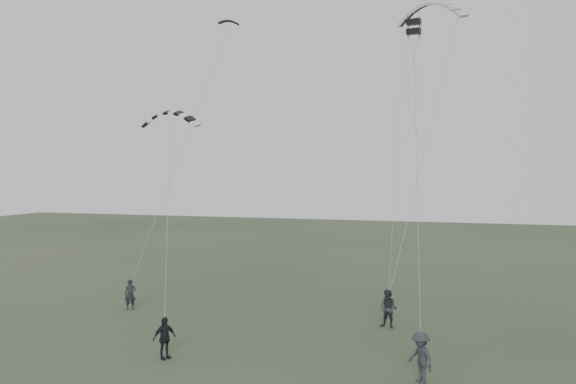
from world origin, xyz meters
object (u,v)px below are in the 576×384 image
(kite_pale_large, at_px, (430,3))
(kite_box, at_px, (414,27))
(flyer_right, at_px, (388,309))
(kite_striped, at_px, (170,112))
(flyer_center, at_px, (164,338))
(kite_dark_small, at_px, (229,21))
(flyer_far, at_px, (421,357))
(flyer_left, at_px, (130,295))

(kite_pale_large, height_order, kite_box, kite_pale_large)
(flyer_right, distance_m, kite_striped, 15.57)
(flyer_center, height_order, kite_dark_small, kite_dark_small)
(flyer_center, distance_m, flyer_far, 10.63)
(kite_dark_small, bearing_deg, kite_box, -61.55)
(flyer_left, height_order, flyer_center, flyer_center)
(kite_striped, bearing_deg, flyer_left, 158.49)
(flyer_right, height_order, kite_pale_large, kite_pale_large)
(kite_striped, height_order, kite_box, kite_box)
(flyer_right, bearing_deg, flyer_far, -57.02)
(kite_striped, bearing_deg, flyer_center, -71.88)
(flyer_right, xyz_separation_m, flyer_center, (-8.58, -7.56, -0.08))
(flyer_far, distance_m, kite_dark_small, 23.90)
(kite_box, bearing_deg, kite_pale_large, 93.56)
(flyer_center, relative_size, kite_pale_large, 0.42)
(kite_pale_large, distance_m, kite_box, 8.97)
(flyer_right, xyz_separation_m, flyer_far, (2.04, -7.18, -0.01))
(flyer_left, xyz_separation_m, kite_box, (16.06, -1.34, 13.84))
(flyer_left, distance_m, kite_pale_large, 24.79)
(kite_box, bearing_deg, flyer_left, -178.91)
(flyer_left, distance_m, kite_box, 21.24)
(flyer_right, relative_size, kite_striped, 0.62)
(kite_dark_small, relative_size, kite_striped, 0.41)
(kite_pale_large, relative_size, kite_striped, 1.34)
(flyer_left, distance_m, flyer_far, 18.10)
(kite_dark_small, xyz_separation_m, kite_pale_large, (12.26, 1.98, 0.61))
(kite_pale_large, bearing_deg, flyer_left, -139.24)
(flyer_left, xyz_separation_m, flyer_far, (16.81, -6.72, 0.09))
(flyer_left, bearing_deg, kite_box, -29.80)
(flyer_left, height_order, flyer_right, flyer_right)
(flyer_center, xyz_separation_m, kite_pale_large, (10.21, 14.04, 17.24))
(flyer_left, bearing_deg, kite_striped, -38.67)
(flyer_far, bearing_deg, kite_dark_small, -175.11)
(flyer_left, xyz_separation_m, flyer_right, (14.77, 0.46, 0.10))
(flyer_left, xyz_separation_m, kite_pale_large, (16.39, 6.95, 17.26))
(flyer_far, relative_size, kite_pale_large, 0.45)
(kite_pale_large, bearing_deg, flyer_center, -108.22)
(flyer_left, height_order, flyer_far, flyer_far)
(kite_dark_small, bearing_deg, flyer_left, -163.41)
(flyer_center, relative_size, kite_dark_small, 1.37)
(kite_striped, bearing_deg, kite_dark_small, 71.81)
(flyer_left, bearing_deg, kite_pale_large, -2.05)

